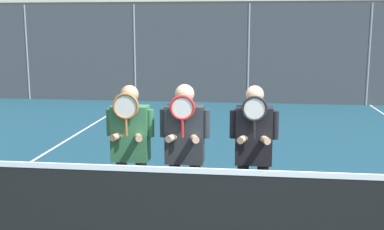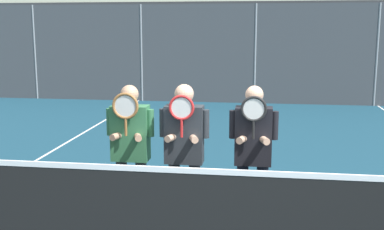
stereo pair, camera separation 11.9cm
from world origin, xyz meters
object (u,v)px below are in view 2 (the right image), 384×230
player_leftmost (130,144)px  car_far_left (86,68)px  player_center_left (184,146)px  player_center_right (253,149)px  car_left_of_center (227,67)px

player_leftmost → car_far_left: car_far_left is taller
player_center_left → car_far_left: size_ratio=0.41×
player_center_right → car_left_of_center: 11.96m
player_center_left → car_left_of_center: size_ratio=0.38×
player_center_left → car_far_left: 12.80m
car_far_left → player_leftmost: bearing=-67.1°
car_left_of_center → player_leftmost: bearing=-91.3°
player_center_left → car_left_of_center: car_left_of_center is taller
player_leftmost → car_far_left: (-4.85, 11.50, -0.12)m
player_center_left → car_left_of_center: bearing=91.8°
player_leftmost → car_far_left: 12.48m
player_center_left → car_far_left: bearing=115.4°
car_far_left → player_center_right: bearing=-61.5°
car_far_left → car_left_of_center: bearing=4.5°
player_leftmost → car_left_of_center: size_ratio=0.37×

